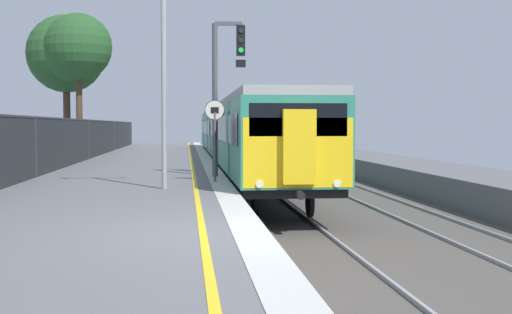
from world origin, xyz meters
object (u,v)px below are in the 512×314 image
at_px(signal_gantry, 223,80).
at_px(background_tree_left, 65,55).
at_px(background_tree_centre, 77,50).
at_px(speed_limit_sign, 215,130).
at_px(platform_lamp_mid, 164,63).
at_px(commuter_train_at_platform, 236,133).

height_order(signal_gantry, background_tree_left, background_tree_left).
bearing_deg(signal_gantry, background_tree_centre, 118.06).
height_order(speed_limit_sign, background_tree_left, background_tree_left).
distance_m(speed_limit_sign, background_tree_centre, 16.45).
bearing_deg(platform_lamp_mid, speed_limit_sign, 55.27).
bearing_deg(background_tree_centre, platform_lamp_mid, -73.63).
xyz_separation_m(commuter_train_at_platform, platform_lamp_mid, (-3.27, -17.74, 2.06)).
bearing_deg(speed_limit_sign, signal_gantry, 79.96).
xyz_separation_m(commuter_train_at_platform, speed_limit_sign, (-1.85, -15.68, 0.29)).
height_order(commuter_train_at_platform, signal_gantry, signal_gantry).
height_order(platform_lamp_mid, background_tree_centre, background_tree_centre).
relative_size(speed_limit_sign, platform_lamp_mid, 0.43).
bearing_deg(background_tree_centre, signal_gantry, -61.94).
relative_size(signal_gantry, background_tree_left, 0.64).
bearing_deg(signal_gantry, speed_limit_sign, -100.04).
height_order(commuter_train_at_platform, platform_lamp_mid, platform_lamp_mid).
bearing_deg(signal_gantry, platform_lamp_mid, -113.42).
bearing_deg(speed_limit_sign, commuter_train_at_platform, 83.29).
relative_size(platform_lamp_mid, background_tree_left, 0.71).
bearing_deg(background_tree_left, signal_gantry, -64.29).
bearing_deg(background_tree_centre, commuter_train_at_platform, 7.06).
height_order(commuter_train_at_platform, background_tree_centre, background_tree_centre).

